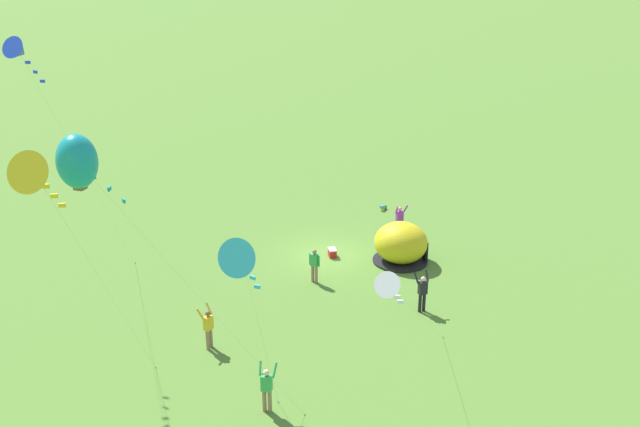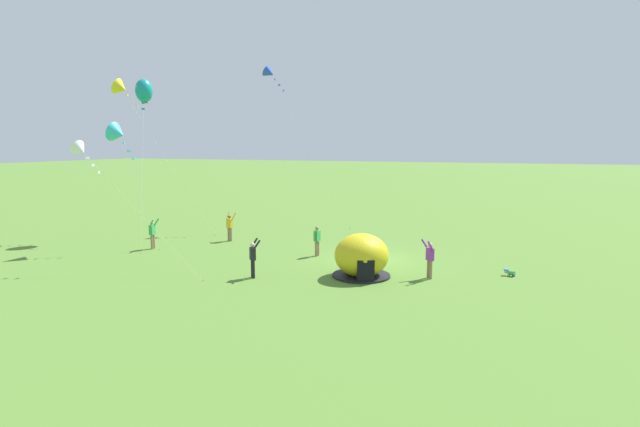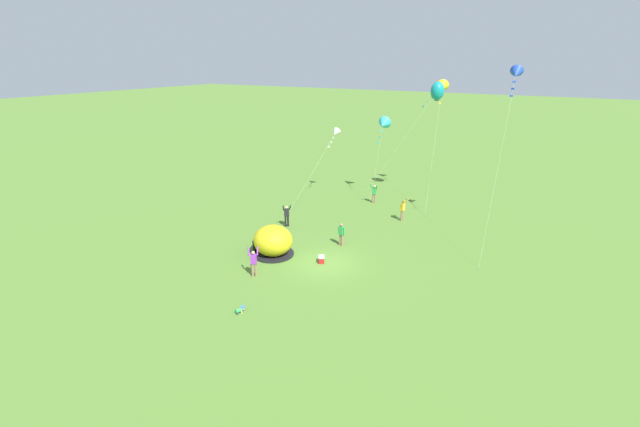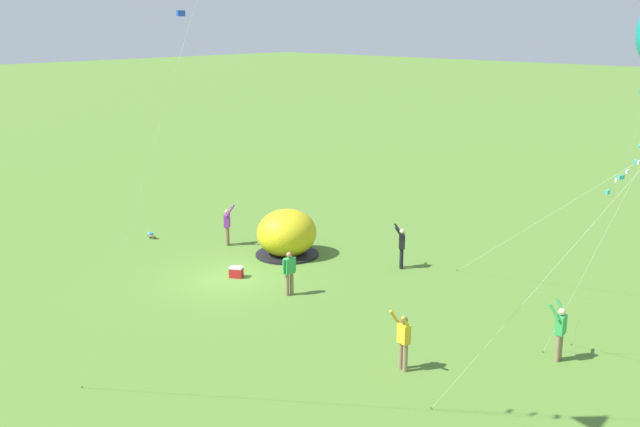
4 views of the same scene
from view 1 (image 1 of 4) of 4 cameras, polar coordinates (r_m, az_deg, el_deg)
ground_plane at (r=38.93m, az=0.45°, el=-3.21°), size 300.00×300.00×0.00m
popup_tent at (r=38.09m, az=6.19°, el=-2.29°), size 2.81×2.81×2.10m
cooler_box at (r=38.72m, az=0.94°, el=-3.00°), size 0.59×0.64×0.44m
toddler_crawling at (r=44.99m, az=4.82°, el=0.49°), size 0.39×0.55×0.32m
person_far_back at (r=33.50m, az=7.81°, el=-5.89°), size 0.71×0.69×1.89m
person_near_tent at (r=30.84m, az=-8.51°, el=-8.53°), size 0.56×0.69×1.89m
person_watching_sky at (r=35.78m, az=-0.43°, el=-3.86°), size 0.58×0.31×1.72m
person_strolling at (r=27.06m, az=-4.08°, el=-13.07°), size 0.68×0.51×1.89m
person_flying_kite at (r=41.06m, az=6.09°, el=-0.45°), size 0.71×0.68×1.89m
kite_white at (r=22.72m, az=5.34°, el=-5.52°), size 1.09×8.16×6.56m
kite_yellow at (r=20.73m, az=-20.88°, el=2.81°), size 1.88×7.20×10.88m
kite_teal at (r=22.22m, az=-18.01°, el=3.77°), size 6.01×4.31×10.77m
kite_blue at (r=30.75m, az=-21.97°, el=11.40°), size 0.91×6.98×12.29m
kite_cyan at (r=22.39m, az=-5.96°, el=-3.31°), size 1.22×3.21×7.69m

